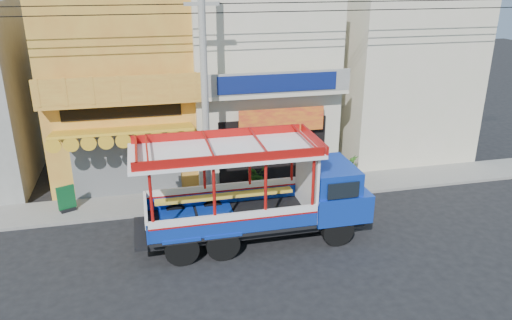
{
  "coord_description": "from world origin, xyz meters",
  "views": [
    {
      "loc": [
        -3.2,
        -14.21,
        8.68
      ],
      "look_at": [
        0.7,
        2.5,
        2.11
      ],
      "focal_mm": 35.0,
      "sensor_mm": 36.0,
      "label": 1
    }
  ],
  "objects_px": {
    "songthaew_truck": "(270,191)",
    "potted_plant_a": "(257,176)",
    "utility_pole": "(208,79)",
    "green_sign": "(67,201)",
    "potted_plant_c": "(352,167)"
  },
  "relations": [
    {
      "from": "utility_pole",
      "to": "potted_plant_c",
      "type": "distance_m",
      "value": 7.81
    },
    {
      "from": "green_sign",
      "to": "potted_plant_c",
      "type": "bearing_deg",
      "value": 2.67
    },
    {
      "from": "green_sign",
      "to": "potted_plant_a",
      "type": "bearing_deg",
      "value": 4.22
    },
    {
      "from": "utility_pole",
      "to": "green_sign",
      "type": "height_order",
      "value": "utility_pole"
    },
    {
      "from": "utility_pole",
      "to": "potted_plant_c",
      "type": "height_order",
      "value": "utility_pole"
    },
    {
      "from": "utility_pole",
      "to": "potted_plant_a",
      "type": "distance_m",
      "value": 5.02
    },
    {
      "from": "songthaew_truck",
      "to": "potted_plant_a",
      "type": "xyz_separation_m",
      "value": [
        0.47,
        3.99,
        -1.13
      ]
    },
    {
      "from": "utility_pole",
      "to": "potted_plant_a",
      "type": "height_order",
      "value": "utility_pole"
    },
    {
      "from": "songthaew_truck",
      "to": "potted_plant_a",
      "type": "bearing_deg",
      "value": 83.25
    },
    {
      "from": "potted_plant_a",
      "to": "potted_plant_c",
      "type": "relative_size",
      "value": 0.96
    },
    {
      "from": "songthaew_truck",
      "to": "potted_plant_a",
      "type": "relative_size",
      "value": 7.85
    },
    {
      "from": "potted_plant_c",
      "to": "potted_plant_a",
      "type": "bearing_deg",
      "value": -72.73
    },
    {
      "from": "potted_plant_a",
      "to": "potted_plant_c",
      "type": "xyz_separation_m",
      "value": [
        4.28,
        -0.0,
        0.02
      ]
    },
    {
      "from": "songthaew_truck",
      "to": "green_sign",
      "type": "distance_m",
      "value": 7.91
    },
    {
      "from": "utility_pole",
      "to": "potted_plant_a",
      "type": "bearing_deg",
      "value": 30.21
    }
  ]
}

